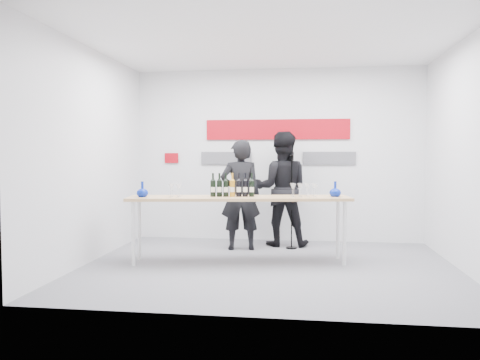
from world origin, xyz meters
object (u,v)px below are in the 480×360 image
at_px(presenter_right, 281,189).
at_px(mic_stand, 292,220).
at_px(tasting_table, 239,202).
at_px(presenter_left, 240,195).

bearing_deg(presenter_right, mic_stand, 122.95).
distance_m(tasting_table, presenter_left, 0.89).
xyz_separation_m(tasting_table, presenter_left, (-0.10, 0.89, 0.02)).
height_order(presenter_left, mic_stand, presenter_left).
xyz_separation_m(tasting_table, presenter_right, (0.53, 1.32, 0.09)).
distance_m(presenter_right, mic_stand, 0.57).
bearing_deg(tasting_table, presenter_left, 87.97).
xyz_separation_m(presenter_left, mic_stand, (0.81, 0.18, -0.41)).
bearing_deg(tasting_table, presenter_right, 59.60).
height_order(tasting_table, presenter_left, presenter_left).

